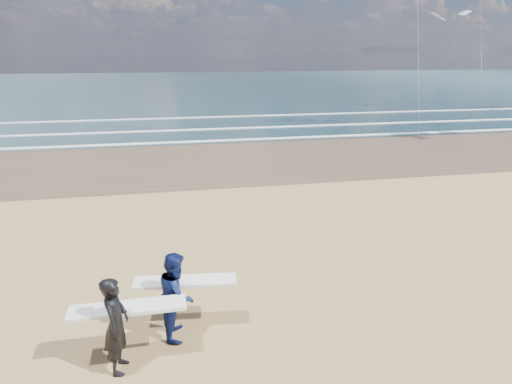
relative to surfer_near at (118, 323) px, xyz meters
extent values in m
cube|color=#4E3F29|center=(20.59, 17.26, -0.97)|extent=(220.00, 12.00, 0.01)
cube|color=#172F33|center=(20.59, 71.26, -0.96)|extent=(220.00, 100.00, 0.02)
cube|color=white|center=(20.59, 22.06, -0.92)|extent=(220.00, 0.50, 0.05)
cube|color=white|center=(20.59, 26.76, -0.92)|extent=(220.00, 0.50, 0.05)
cube|color=white|center=(20.59, 33.26, -0.92)|extent=(220.00, 0.50, 0.05)
imported|color=black|center=(-0.02, -0.04, -0.01)|extent=(0.54, 0.75, 1.91)
cube|color=white|center=(0.18, 0.31, 0.11)|extent=(2.20, 0.52, 0.07)
imported|color=#0D194B|center=(1.11, 0.88, -0.03)|extent=(0.80, 0.98, 1.87)
cube|color=white|center=(1.31, 1.23, 0.07)|extent=(2.25, 0.78, 0.07)
cube|color=slate|center=(18.54, 20.84, -0.92)|extent=(0.12, 0.12, 0.10)
cube|color=slate|center=(30.75, 30.45, -0.92)|extent=(0.12, 0.12, 0.10)
camera|label=1|loc=(1.03, -7.68, 4.82)|focal=32.00mm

